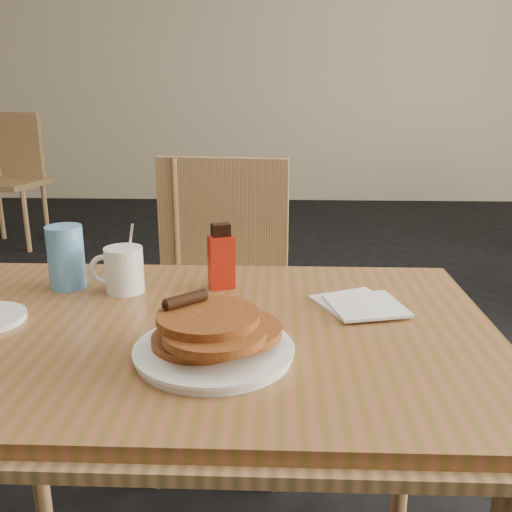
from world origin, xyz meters
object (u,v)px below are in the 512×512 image
at_px(main_table, 197,347).
at_px(syrup_bottle, 221,259).
at_px(chair_wall_extra, 13,166).
at_px(blue_tumbler, 66,257).
at_px(chair_main_far, 221,281).
at_px(coffee_mug, 123,269).
at_px(pancake_plate, 214,340).

relative_size(main_table, syrup_bottle, 7.95).
relative_size(chair_wall_extra, blue_tumbler, 6.98).
height_order(chair_wall_extra, blue_tumbler, chair_wall_extra).
height_order(chair_main_far, blue_tumbler, chair_main_far).
xyz_separation_m(chair_wall_extra, coffee_mug, (1.67, -3.09, 0.21)).
bearing_deg(chair_wall_extra, chair_main_far, -40.11).
relative_size(chair_wall_extra, coffee_mug, 6.27).
xyz_separation_m(syrup_bottle, blue_tumbler, (-0.35, -0.01, 0.00)).
height_order(main_table, chair_wall_extra, chair_wall_extra).
xyz_separation_m(coffee_mug, syrup_bottle, (0.21, 0.03, 0.02)).
relative_size(pancake_plate, syrup_bottle, 1.83).
bearing_deg(syrup_bottle, main_table, -116.48).
relative_size(syrup_bottle, blue_tumbler, 1.05).
relative_size(chair_wall_extra, pancake_plate, 3.64).
bearing_deg(chair_wall_extra, pancake_plate, -46.77).
bearing_deg(syrup_bottle, coffee_mug, 169.16).
relative_size(coffee_mug, syrup_bottle, 1.06).
xyz_separation_m(pancake_plate, coffee_mug, (-0.23, 0.31, 0.02)).
height_order(main_table, blue_tumbler, blue_tumbler).
xyz_separation_m(chair_main_far, blue_tumbler, (-0.29, -0.54, 0.24)).
bearing_deg(main_table, chair_main_far, 92.15).
bearing_deg(blue_tumbler, main_table, -33.09).
relative_size(main_table, coffee_mug, 7.46).
xyz_separation_m(main_table, chair_wall_extra, (-1.86, 3.28, -0.11)).
bearing_deg(coffee_mug, main_table, -61.54).
distance_m(main_table, blue_tumbler, 0.40).
bearing_deg(main_table, coffee_mug, 135.26).
distance_m(chair_main_far, blue_tumbler, 0.66).
distance_m(chair_main_far, pancake_plate, 0.90).
distance_m(chair_wall_extra, coffee_mug, 3.52).
height_order(chair_main_far, pancake_plate, chair_main_far).
height_order(chair_main_far, syrup_bottle, chair_main_far).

